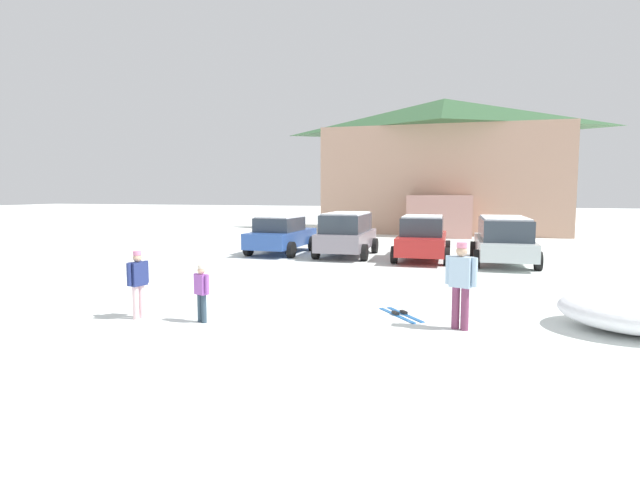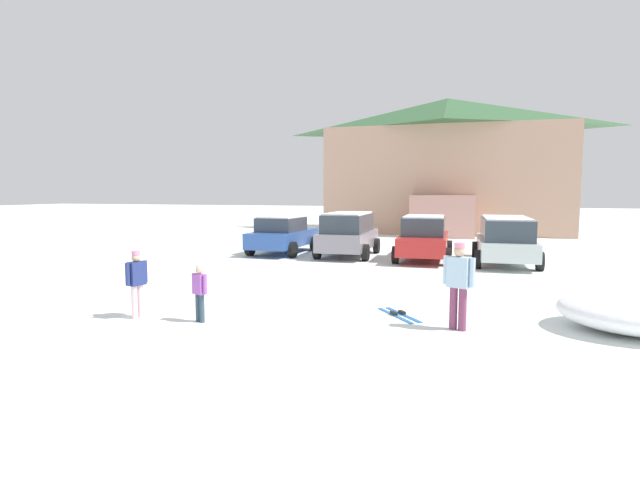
{
  "view_description": "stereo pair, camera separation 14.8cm",
  "coord_description": "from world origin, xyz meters",
  "px_view_note": "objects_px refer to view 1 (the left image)",
  "views": [
    {
      "loc": [
        2.94,
        -6.37,
        2.63
      ],
      "look_at": [
        -0.95,
        7.29,
        1.24
      ],
      "focal_mm": 28.0,
      "sensor_mm": 36.0,
      "label": 1
    },
    {
      "loc": [
        3.09,
        -6.33,
        2.63
      ],
      "look_at": [
        -0.95,
        7.29,
        1.24
      ],
      "focal_mm": 28.0,
      "sensor_mm": 36.0,
      "label": 2
    }
  ],
  "objects_px": {
    "parked_red_sedan": "(422,238)",
    "skier_teen_in_navy_coat": "(138,280)",
    "parked_blue_hatchback": "(281,234)",
    "pair_of_skis": "(400,314)",
    "parked_silver_wagon": "(503,238)",
    "skier_child_in_purple_jacket": "(202,290)",
    "ski_lodge": "(443,165)",
    "parked_grey_wagon": "(347,233)",
    "skier_adult_in_blue_parka": "(461,281)"
  },
  "relations": [
    {
      "from": "parked_red_sedan",
      "to": "skier_teen_in_navy_coat",
      "type": "distance_m",
      "value": 11.78
    },
    {
      "from": "parked_blue_hatchback",
      "to": "pair_of_skis",
      "type": "height_order",
      "value": "parked_blue_hatchback"
    },
    {
      "from": "parked_silver_wagon",
      "to": "skier_child_in_purple_jacket",
      "type": "height_order",
      "value": "parked_silver_wagon"
    },
    {
      "from": "skier_teen_in_navy_coat",
      "to": "pair_of_skis",
      "type": "xyz_separation_m",
      "value": [
        5.19,
        1.74,
        -0.77
      ]
    },
    {
      "from": "ski_lodge",
      "to": "parked_grey_wagon",
      "type": "distance_m",
      "value": 15.22
    },
    {
      "from": "skier_adult_in_blue_parka",
      "to": "parked_blue_hatchback",
      "type": "bearing_deg",
      "value": 126.09
    },
    {
      "from": "parked_blue_hatchback",
      "to": "parked_silver_wagon",
      "type": "distance_m",
      "value": 8.87
    },
    {
      "from": "parked_silver_wagon",
      "to": "skier_adult_in_blue_parka",
      "type": "relative_size",
      "value": 2.87
    },
    {
      "from": "parked_grey_wagon",
      "to": "skier_adult_in_blue_parka",
      "type": "distance_m",
      "value": 10.96
    },
    {
      "from": "parked_grey_wagon",
      "to": "skier_teen_in_navy_coat",
      "type": "xyz_separation_m",
      "value": [
        -1.9,
        -10.95,
        -0.15
      ]
    },
    {
      "from": "ski_lodge",
      "to": "pair_of_skis",
      "type": "distance_m",
      "value": 24.08
    },
    {
      "from": "parked_blue_hatchback",
      "to": "skier_adult_in_blue_parka",
      "type": "height_order",
      "value": "skier_adult_in_blue_parka"
    },
    {
      "from": "skier_teen_in_navy_coat",
      "to": "parked_grey_wagon",
      "type": "bearing_deg",
      "value": 80.14
    },
    {
      "from": "ski_lodge",
      "to": "skier_teen_in_navy_coat",
      "type": "relative_size",
      "value": 10.89
    },
    {
      "from": "parked_red_sedan",
      "to": "skier_child_in_purple_jacket",
      "type": "height_order",
      "value": "parked_red_sedan"
    },
    {
      "from": "parked_red_sedan",
      "to": "skier_adult_in_blue_parka",
      "type": "bearing_deg",
      "value": -81.5
    },
    {
      "from": "skier_adult_in_blue_parka",
      "to": "pair_of_skis",
      "type": "bearing_deg",
      "value": 147.28
    },
    {
      "from": "parked_red_sedan",
      "to": "skier_adult_in_blue_parka",
      "type": "height_order",
      "value": "parked_red_sedan"
    },
    {
      "from": "parked_blue_hatchback",
      "to": "skier_child_in_purple_jacket",
      "type": "bearing_deg",
      "value": -77.73
    },
    {
      "from": "parked_blue_hatchback",
      "to": "pair_of_skis",
      "type": "bearing_deg",
      "value": -56.59
    },
    {
      "from": "parked_blue_hatchback",
      "to": "ski_lodge",
      "type": "bearing_deg",
      "value": 67.05
    },
    {
      "from": "pair_of_skis",
      "to": "ski_lodge",
      "type": "bearing_deg",
      "value": 90.24
    },
    {
      "from": "ski_lodge",
      "to": "skier_adult_in_blue_parka",
      "type": "distance_m",
      "value": 24.74
    },
    {
      "from": "parked_blue_hatchback",
      "to": "skier_teen_in_navy_coat",
      "type": "bearing_deg",
      "value": -84.95
    },
    {
      "from": "parked_grey_wagon",
      "to": "pair_of_skis",
      "type": "height_order",
      "value": "parked_grey_wagon"
    },
    {
      "from": "parked_blue_hatchback",
      "to": "pair_of_skis",
      "type": "relative_size",
      "value": 3.25
    },
    {
      "from": "skier_child_in_purple_jacket",
      "to": "skier_adult_in_blue_parka",
      "type": "distance_m",
      "value": 5.08
    },
    {
      "from": "skier_adult_in_blue_parka",
      "to": "parked_grey_wagon",
      "type": "bearing_deg",
      "value": 114.27
    },
    {
      "from": "parked_grey_wagon",
      "to": "parked_silver_wagon",
      "type": "xyz_separation_m",
      "value": [
        5.96,
        -0.46,
        -0.03
      ]
    },
    {
      "from": "ski_lodge",
      "to": "pair_of_skis",
      "type": "relative_size",
      "value": 11.94
    },
    {
      "from": "parked_silver_wagon",
      "to": "skier_teen_in_navy_coat",
      "type": "distance_m",
      "value": 13.11
    },
    {
      "from": "parked_grey_wagon",
      "to": "pair_of_skis",
      "type": "bearing_deg",
      "value": -70.36
    },
    {
      "from": "skier_adult_in_blue_parka",
      "to": "parked_silver_wagon",
      "type": "bearing_deg",
      "value": 81.3
    },
    {
      "from": "ski_lodge",
      "to": "parked_silver_wagon",
      "type": "relative_size",
      "value": 3.2
    },
    {
      "from": "parked_silver_wagon",
      "to": "parked_red_sedan",
      "type": "bearing_deg",
      "value": 176.03
    },
    {
      "from": "skier_teen_in_navy_coat",
      "to": "skier_adult_in_blue_parka",
      "type": "distance_m",
      "value": 6.48
    },
    {
      "from": "skier_child_in_purple_jacket",
      "to": "parked_silver_wagon",
      "type": "bearing_deg",
      "value": 58.21
    },
    {
      "from": "parked_red_sedan",
      "to": "skier_child_in_purple_jacket",
      "type": "bearing_deg",
      "value": -108.45
    },
    {
      "from": "parked_blue_hatchback",
      "to": "parked_silver_wagon",
      "type": "xyz_separation_m",
      "value": [
        8.85,
        -0.61,
        0.11
      ]
    },
    {
      "from": "parked_blue_hatchback",
      "to": "parked_silver_wagon",
      "type": "relative_size",
      "value": 0.87
    },
    {
      "from": "parked_blue_hatchback",
      "to": "parked_red_sedan",
      "type": "xyz_separation_m",
      "value": [
        5.93,
        -0.41,
        0.04
      ]
    },
    {
      "from": "ski_lodge",
      "to": "parked_blue_hatchback",
      "type": "bearing_deg",
      "value": -112.95
    },
    {
      "from": "parked_red_sedan",
      "to": "skier_teen_in_navy_coat",
      "type": "bearing_deg",
      "value": -114.87
    },
    {
      "from": "parked_red_sedan",
      "to": "pair_of_skis",
      "type": "height_order",
      "value": "parked_red_sedan"
    },
    {
      "from": "parked_blue_hatchback",
      "to": "parked_grey_wagon",
      "type": "distance_m",
      "value": 2.89
    },
    {
      "from": "parked_grey_wagon",
      "to": "ski_lodge",
      "type": "bearing_deg",
      "value": 77.6
    },
    {
      "from": "parked_silver_wagon",
      "to": "pair_of_skis",
      "type": "height_order",
      "value": "parked_silver_wagon"
    },
    {
      "from": "ski_lodge",
      "to": "skier_child_in_purple_jacket",
      "type": "height_order",
      "value": "ski_lodge"
    },
    {
      "from": "parked_silver_wagon",
      "to": "pair_of_skis",
      "type": "relative_size",
      "value": 3.74
    },
    {
      "from": "parked_silver_wagon",
      "to": "skier_teen_in_navy_coat",
      "type": "relative_size",
      "value": 3.41
    }
  ]
}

